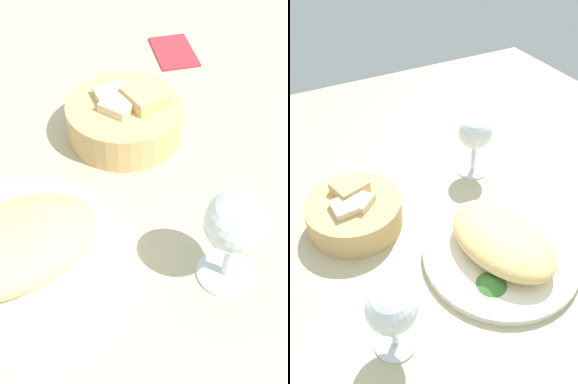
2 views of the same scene
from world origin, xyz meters
The scene contains 7 objects.
ground_plane centered at (0.00, 0.00, -1.00)cm, with size 140.00×140.00×2.00cm, color #BBB08A.
plate centered at (-6.23, -9.76, 0.70)cm, with size 26.08×26.08×1.40cm, color white.
omelette centered at (-6.23, -9.76, 3.98)cm, with size 19.44×12.79×5.16cm, color #ECC575.
lettuce_garnish centered at (-11.09, -4.55, 2.12)cm, with size 4.85×4.85×1.44cm, color #3F7C30.
bread_basket centered at (12.44, 9.03, 3.07)cm, with size 16.90×16.90×7.48cm.
wine_glass_near centered at (16.16, -18.39, 8.70)cm, with size 6.85×6.85×12.92cm.
wine_glass_far centered at (-12.19, 11.96, 7.96)cm, with size 6.81×6.81×11.95cm.
Camera 2 is at (-38.67, 20.01, 50.98)cm, focal length 36.40 mm.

